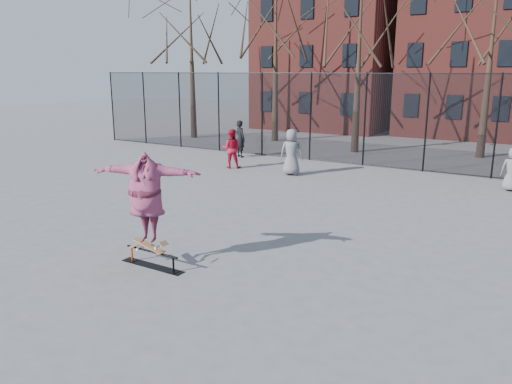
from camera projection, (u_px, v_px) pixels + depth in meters
The scene contains 10 objects.
ground at pixel (209, 268), 10.56m from camera, with size 100.00×100.00×0.00m, color slate.
skate_rail at pixel (152, 260), 10.60m from camera, with size 1.61×0.25×0.35m.
skateboard at pixel (149, 248), 10.57m from camera, with size 0.85×0.20×0.10m, color #8F6039, non-canonical shape.
skater at pixel (147, 202), 10.34m from camera, with size 2.33×0.63×1.89m, color #6A3990.
bystander_grey at pixel (292, 152), 19.76m from camera, with size 0.90×0.59×1.85m, color slate.
bystander_black at pixel (240, 139), 23.96m from camera, with size 0.64×0.42×1.77m, color black.
bystander_red at pixel (231, 149), 21.25m from camera, with size 0.81×0.63×1.67m, color #AD0F27.
bystander_extra at pixel (512, 169), 17.13m from camera, with size 0.75×0.49×1.53m, color slate.
fence at pixel (397, 120), 20.80m from camera, with size 34.03×0.07×4.00m.
rowhouses at pixel (477, 37), 30.18m from camera, with size 29.00×7.00×13.00m.
Camera 1 is at (6.08, -7.85, 4.06)m, focal length 35.00 mm.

